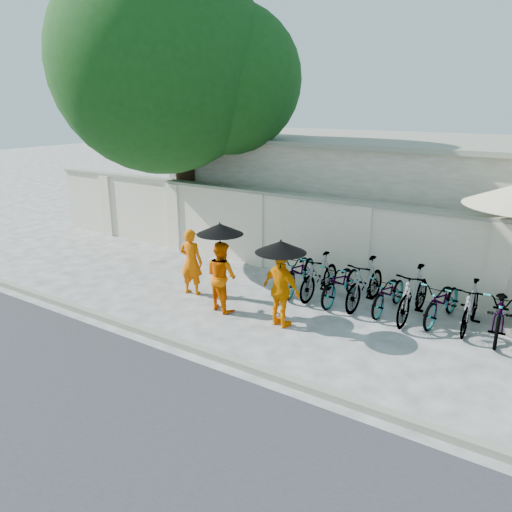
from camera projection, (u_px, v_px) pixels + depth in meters
The scene contains 19 objects.
ground at pixel (217, 310), 10.81m from camera, with size 80.00×80.00×0.00m, color silver.
kerb at pixel (162, 338), 9.44m from camera, with size 40.00×0.16×0.12m, color gray.
compound_wall at pixel (326, 240), 12.53m from camera, with size 20.00×0.30×2.00m, color silver.
building_behind at pixel (413, 197), 14.85m from camera, with size 14.00×6.00×3.20m, color silver.
shade_tree at pixel (174, 72), 13.60m from camera, with size 6.70×6.20×8.20m.
monk_left at pixel (191, 262), 11.56m from camera, with size 0.57×0.37×1.56m, color #D95901.
monk_center at pixel (221, 276), 10.67m from camera, with size 0.74×0.58×1.53m, color #E85E00.
parasol_center at pixel (220, 229), 10.26m from camera, with size 0.98×0.98×1.07m.
monk_right at pixel (281, 290), 9.85m from camera, with size 0.92×0.38×1.56m, color orange.
parasol_right at pixel (281, 247), 9.51m from camera, with size 1.00×1.00×0.92m.
bike_0 at pixel (300, 271), 11.78m from camera, with size 0.66×1.89×0.99m, color #9493A2.
bike_1 at pixel (319, 276), 11.43m from camera, with size 0.48×1.69×1.02m, color #9493A2.
bike_2 at pixel (342, 282), 11.18m from camera, with size 0.62×1.77×0.93m, color #9493A2.
bike_3 at pixel (365, 283), 10.89m from camera, with size 0.51×1.80×1.08m, color #9493A2.
bike_4 at pixel (389, 293), 10.65m from camera, with size 0.57×1.63×0.85m, color #9493A2.
bike_5 at pixel (413, 294), 10.23m from camera, with size 0.52×1.85×1.11m, color #9493A2.
bike_6 at pixel (443, 301), 10.14m from camera, with size 0.60×1.72×0.90m, color #9493A2.
bike_7 at pixel (471, 306), 9.79m from camera, with size 0.46×1.62×0.97m, color #9493A2.
bike_8 at pixel (501, 312), 9.51m from camera, with size 0.66×1.90×1.00m, color #9493A2.
Camera 1 is at (6.22, -7.84, 4.34)m, focal length 35.00 mm.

